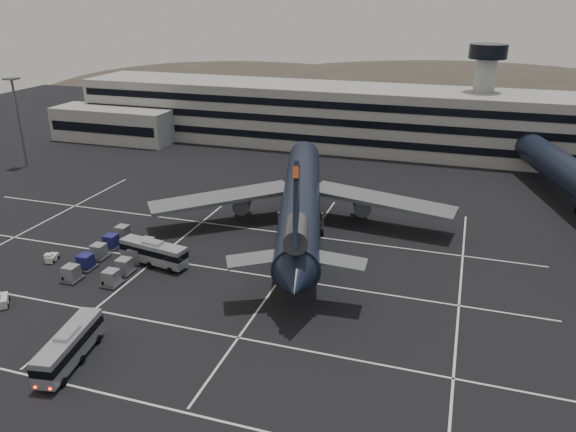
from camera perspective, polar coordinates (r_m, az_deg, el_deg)
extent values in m
plane|color=black|center=(73.36, -10.75, -6.28)|extent=(260.00, 260.00, 0.00)
cube|color=silver|center=(58.20, -21.33, -15.71)|extent=(90.00, 0.25, 0.01)
cube|color=silver|center=(65.99, -14.88, -10.07)|extent=(90.00, 0.25, 0.01)
cube|color=silver|center=(76.47, -9.35, -4.96)|extent=(90.00, 0.25, 0.01)
cube|color=silver|center=(87.93, -5.26, -1.10)|extent=(90.00, 0.25, 0.01)
cube|color=silver|center=(94.57, -25.23, -1.51)|extent=(0.25, 55.00, 0.01)
cube|color=silver|center=(80.74, -12.52, -3.71)|extent=(0.25, 55.00, 0.01)
cube|color=silver|center=(73.87, -0.27, -5.65)|extent=(0.25, 55.00, 0.01)
cube|color=silver|center=(70.98, 17.03, -7.92)|extent=(0.25, 55.00, 0.01)
cube|color=gray|center=(135.09, 3.69, 10.15)|extent=(120.00, 18.00, 14.00)
cube|color=black|center=(127.31, 2.62, 7.85)|extent=(118.00, 0.20, 1.60)
cube|color=black|center=(126.42, 2.65, 9.61)|extent=(118.00, 0.20, 1.60)
cube|color=black|center=(125.70, 2.68, 11.26)|extent=(118.00, 0.20, 1.60)
cube|color=gray|center=(145.72, -17.26, 8.88)|extent=(30.00, 10.00, 8.00)
cylinder|color=gray|center=(132.35, 19.05, 10.56)|extent=(4.40, 4.40, 22.00)
cylinder|color=black|center=(130.84, 19.68, 15.49)|extent=(8.00, 8.00, 3.00)
ellipsoid|color=#38332B|center=(248.50, -4.33, 11.34)|extent=(196.00, 140.00, 32.00)
ellipsoid|color=#38332B|center=(231.25, 17.12, 8.92)|extent=(252.00, 180.00, 44.00)
cylinder|color=slate|center=(128.92, -25.63, 8.44)|extent=(0.50, 0.50, 18.00)
cube|color=slate|center=(127.47, -26.30, 12.40)|extent=(2.40, 2.40, 0.35)
cylinder|color=black|center=(84.42, 1.35, 1.79)|extent=(18.01, 47.79, 5.60)
cone|color=black|center=(109.42, 1.70, 6.46)|extent=(6.58, 5.81, 5.60)
cone|color=black|center=(60.20, 0.71, -6.82)|extent=(6.18, 6.15, 5.04)
cube|color=black|center=(60.29, 0.86, 0.97)|extent=(2.97, 9.27, 10.97)
cube|color=#D1461B|center=(57.50, 0.83, 4.35)|extent=(1.38, 3.26, 2.24)
cylinder|color=#595B60|center=(62.00, 0.86, -1.72)|extent=(4.18, 6.50, 2.70)
cube|color=slate|center=(64.17, -2.91, -4.34)|extent=(8.14, 6.28, 0.87)
cube|color=slate|center=(63.94, 4.63, -4.49)|extent=(7.67, 3.62, 0.87)
cube|color=slate|center=(87.72, -6.81, 1.86)|extent=(20.85, 17.69, 1.75)
cylinder|color=#595B60|center=(90.66, -4.60, 1.47)|extent=(4.05, 6.02, 2.70)
cube|color=slate|center=(87.22, 9.62, 1.59)|extent=(22.50, 8.06, 1.75)
cylinder|color=#595B60|center=(90.29, 7.46, 1.27)|extent=(4.05, 6.02, 2.70)
cylinder|color=slate|center=(99.91, 1.56, 3.17)|extent=(0.44, 0.44, 3.00)
cylinder|color=black|center=(100.45, 1.55, 2.28)|extent=(0.77, 1.19, 1.10)
cylinder|color=slate|center=(83.77, -0.89, -0.57)|extent=(0.44, 0.44, 3.00)
cylinder|color=black|center=(84.41, -0.88, -1.61)|extent=(0.77, 1.19, 1.10)
cylinder|color=slate|center=(83.63, 3.49, -0.65)|extent=(0.44, 0.44, 3.00)
cylinder|color=black|center=(84.27, 3.46, -1.68)|extent=(0.77, 1.19, 1.10)
cone|color=black|center=(126.00, 22.94, 6.80)|extent=(6.62, 5.86, 5.60)
cube|color=#9FA1A7|center=(60.17, -21.34, -12.22)|extent=(3.83, 10.23, 2.73)
cube|color=black|center=(59.99, -21.38, -11.95)|extent=(3.90, 10.30, 0.86)
cube|color=#9FA1A7|center=(59.37, -21.54, -10.99)|extent=(1.87, 2.92, 0.32)
cylinder|color=black|center=(59.12, -23.81, -14.97)|extent=(0.43, 0.91, 0.87)
cylinder|color=black|center=(58.02, -21.84, -15.39)|extent=(0.43, 0.91, 0.87)
cylinder|color=black|center=(61.47, -22.10, -13.16)|extent=(0.43, 0.91, 0.87)
cylinder|color=black|center=(60.42, -20.19, -13.51)|extent=(0.43, 0.91, 0.87)
cylinder|color=black|center=(63.94, -20.54, -11.47)|extent=(0.43, 0.91, 0.87)
cylinder|color=black|center=(62.93, -18.69, -11.78)|extent=(0.43, 0.91, 0.87)
cube|color=#FF0C05|center=(57.70, -24.31, -15.58)|extent=(0.24, 0.11, 0.20)
cube|color=#FF0C05|center=(56.99, -23.03, -15.86)|extent=(0.24, 0.11, 0.20)
cube|color=#9FA1A7|center=(76.97, -13.48, -3.61)|extent=(10.00, 3.79, 2.66)
cube|color=black|center=(76.84, -13.51, -3.39)|extent=(10.07, 3.86, 0.84)
cube|color=#9FA1A7|center=(76.36, -13.58, -2.60)|extent=(2.86, 1.84, 0.31)
cylinder|color=black|center=(74.78, -11.93, -5.44)|extent=(0.89, 0.42, 0.85)
cylinder|color=black|center=(76.31, -10.89, -4.78)|extent=(0.89, 0.42, 0.85)
cylinder|color=black|center=(76.83, -13.93, -4.86)|extent=(0.89, 0.42, 0.85)
cylinder|color=black|center=(78.31, -12.88, -4.23)|extent=(0.89, 0.42, 0.85)
cylinder|color=black|center=(78.96, -15.81, -4.30)|extent=(0.89, 0.42, 0.85)
cylinder|color=black|center=(80.41, -14.76, -3.70)|extent=(0.89, 0.42, 0.85)
cube|color=silver|center=(82.80, -22.85, -3.95)|extent=(1.52, 2.18, 0.81)
cube|color=silver|center=(82.23, -23.04, -3.74)|extent=(1.15, 1.02, 0.45)
cylinder|color=black|center=(82.55, -23.35, -4.29)|extent=(0.31, 0.54, 0.50)
cylinder|color=black|center=(82.11, -22.73, -4.34)|extent=(0.31, 0.54, 0.50)
cylinder|color=black|center=(83.70, -22.92, -3.87)|extent=(0.31, 0.54, 0.50)
cylinder|color=black|center=(83.26, -22.31, -3.91)|extent=(0.31, 0.54, 0.50)
cube|color=silver|center=(73.95, -27.09, -7.69)|extent=(2.62, 2.79, 1.02)
cube|color=silver|center=(73.15, -27.21, -7.43)|extent=(1.61, 1.57, 0.57)
cylinder|color=black|center=(73.20, -26.62, -8.18)|extent=(0.59, 0.65, 0.63)
cylinder|color=black|center=(74.80, -26.52, -7.52)|extent=(0.59, 0.65, 0.63)
cube|color=#2D2D30|center=(76.62, -21.07, -6.03)|extent=(2.33, 2.63, 0.20)
cylinder|color=black|center=(76.65, -21.06, -6.07)|extent=(0.11, 0.22, 0.22)
cube|color=gray|center=(76.19, -21.17, -5.37)|extent=(1.87, 1.87, 1.78)
cube|color=#2D2D30|center=(73.84, -17.43, -6.61)|extent=(2.33, 2.63, 0.20)
cylinder|color=black|center=(73.87, -17.43, -6.65)|extent=(0.11, 0.22, 0.22)
cube|color=gray|center=(73.39, -17.52, -5.92)|extent=(1.87, 1.87, 1.78)
cube|color=#2D2D30|center=(79.07, -19.79, -4.96)|extent=(2.33, 2.63, 0.20)
cylinder|color=black|center=(79.10, -19.78, -5.01)|extent=(0.11, 0.22, 0.22)
cube|color=navy|center=(78.65, -19.88, -4.32)|extent=(1.87, 1.87, 1.78)
cube|color=#2D2D30|center=(76.38, -16.23, -5.48)|extent=(2.33, 2.63, 0.20)
cylinder|color=black|center=(76.40, -16.22, -5.52)|extent=(0.11, 0.22, 0.22)
cube|color=gray|center=(75.94, -16.31, -4.81)|extent=(1.87, 1.87, 1.78)
cube|color=#2D2D30|center=(81.58, -18.58, -3.96)|extent=(2.33, 2.63, 0.20)
cylinder|color=black|center=(81.61, -18.58, -4.01)|extent=(0.11, 0.22, 0.22)
cube|color=gray|center=(81.18, -18.67, -3.33)|extent=(1.87, 1.87, 1.78)
cube|color=#2D2D30|center=(78.97, -15.11, -4.42)|extent=(2.33, 2.63, 0.20)
cylinder|color=black|center=(79.00, -15.10, -4.46)|extent=(0.11, 0.22, 0.22)
cube|color=gray|center=(78.56, -15.18, -3.77)|extent=(1.87, 1.87, 1.78)
cube|color=#2D2D30|center=(84.15, -17.46, -3.02)|extent=(2.33, 2.63, 0.20)
cylinder|color=black|center=(84.18, -17.45, -3.06)|extent=(0.11, 0.22, 0.22)
cube|color=navy|center=(83.76, -17.53, -2.41)|extent=(1.87, 1.87, 1.78)
cube|color=#2D2D30|center=(81.63, -14.06, -3.43)|extent=(2.33, 2.63, 0.20)
cylinder|color=black|center=(81.65, -14.05, -3.47)|extent=(0.11, 0.22, 0.22)
cube|color=gray|center=(81.22, -14.12, -2.80)|extent=(1.87, 1.87, 1.78)
cube|color=#2D2D30|center=(86.78, -16.40, -2.14)|extent=(2.33, 2.63, 0.20)
cylinder|color=black|center=(86.80, -16.39, -2.18)|extent=(0.11, 0.22, 0.22)
cube|color=gray|center=(86.40, -16.47, -1.54)|extent=(1.87, 1.87, 1.78)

